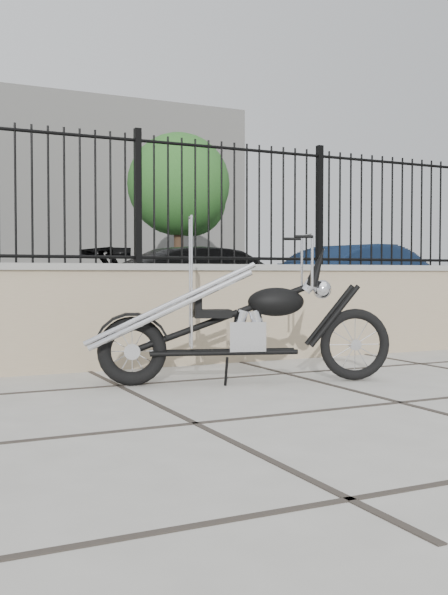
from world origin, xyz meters
TOP-DOWN VIEW (x-y plane):
  - ground_plane at (0.00, 0.00)m, footprint 90.00×90.00m
  - parking_lot at (0.00, 12.50)m, footprint 30.00×30.00m
  - retaining_wall at (0.00, 2.50)m, footprint 14.00×0.36m
  - iron_fence at (0.00, 2.50)m, footprint 14.00×0.08m
  - chopper_motorcycle at (-0.59, 1.21)m, footprint 2.25×1.05m
  - car_black at (2.16, 7.47)m, footprint 4.71×2.21m
  - car_blue at (5.43, 7.37)m, footprint 4.48×2.27m
  - bollard_b at (1.54, 4.37)m, footprint 0.13×0.13m
  - tree_right at (5.22, 16.92)m, footprint 3.25×3.25m

SIDE VIEW (x-z plane):
  - ground_plane at x=0.00m, z-range 0.00..0.00m
  - parking_lot at x=0.00m, z-range 0.00..0.00m
  - bollard_b at x=1.54m, z-range 0.00..0.89m
  - retaining_wall at x=0.00m, z-range 0.00..0.96m
  - car_black at x=2.16m, z-range 0.00..1.33m
  - chopper_motorcycle at x=-0.59m, z-range 0.00..1.34m
  - car_blue at x=5.43m, z-range 0.00..1.41m
  - iron_fence at x=0.00m, z-range 0.96..2.16m
  - tree_right at x=5.22m, z-range 1.10..6.57m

